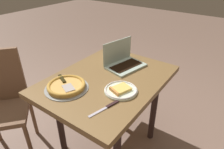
# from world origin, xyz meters

# --- Properties ---
(ground_plane) EXTENTS (12.00, 12.00, 0.00)m
(ground_plane) POSITION_xyz_m (0.00, 0.00, 0.00)
(ground_plane) COLOR #846758
(dining_table) EXTENTS (1.07, 0.81, 0.74)m
(dining_table) POSITION_xyz_m (0.00, 0.00, 0.65)
(dining_table) COLOR olive
(dining_table) RESTS_ON ground_plane
(laptop) EXTENTS (0.37, 0.29, 0.22)m
(laptop) POSITION_xyz_m (0.25, 0.01, 0.79)
(laptop) COLOR #ACC0B0
(laptop) RESTS_ON dining_table
(pizza_plate) EXTENTS (0.24, 0.24, 0.04)m
(pizza_plate) POSITION_xyz_m (-0.10, -0.19, 0.76)
(pizza_plate) COLOR white
(pizza_plate) RESTS_ON dining_table
(pizza_tray) EXTENTS (0.32, 0.32, 0.04)m
(pizza_tray) POSITION_xyz_m (-0.30, 0.16, 0.76)
(pizza_tray) COLOR #979C9C
(pizza_tray) RESTS_ON dining_table
(table_knife) EXTENTS (0.24, 0.08, 0.01)m
(table_knife) POSITION_xyz_m (-0.30, -0.22, 0.75)
(table_knife) COLOR silver
(table_knife) RESTS_ON dining_table
(chair_near) EXTENTS (0.55, 0.55, 0.96)m
(chair_near) POSITION_xyz_m (-0.53, 0.72, 0.54)
(chair_near) COLOR brown
(chair_near) RESTS_ON ground_plane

